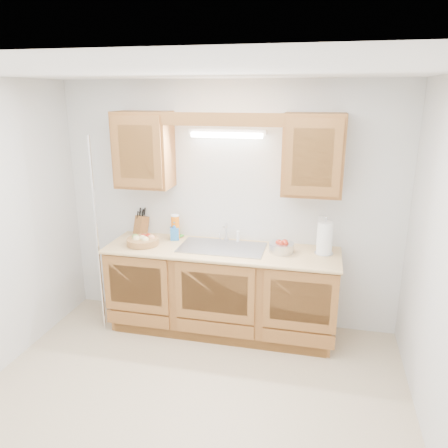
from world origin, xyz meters
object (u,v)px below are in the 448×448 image
(fruit_basket, at_px, (143,240))
(paper_towel, at_px, (325,238))
(apple_bowl, at_px, (282,247))
(knife_block, at_px, (141,225))

(fruit_basket, height_order, paper_towel, paper_towel)
(fruit_basket, bearing_deg, apple_bowl, 4.00)
(fruit_basket, relative_size, apple_bowl, 1.37)
(knife_block, height_order, paper_towel, paper_towel)
(knife_block, height_order, apple_bowl, knife_block)
(fruit_basket, distance_m, apple_bowl, 1.39)
(knife_block, distance_m, paper_towel, 1.94)
(apple_bowl, bearing_deg, fruit_basket, -176.00)
(paper_towel, height_order, apple_bowl, paper_towel)
(knife_block, distance_m, apple_bowl, 1.55)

